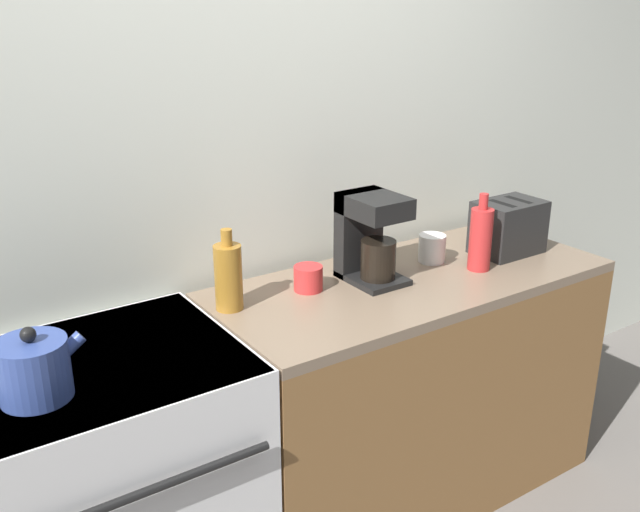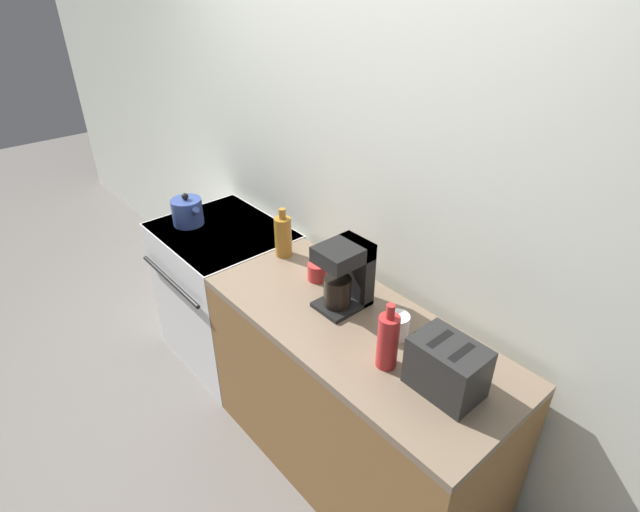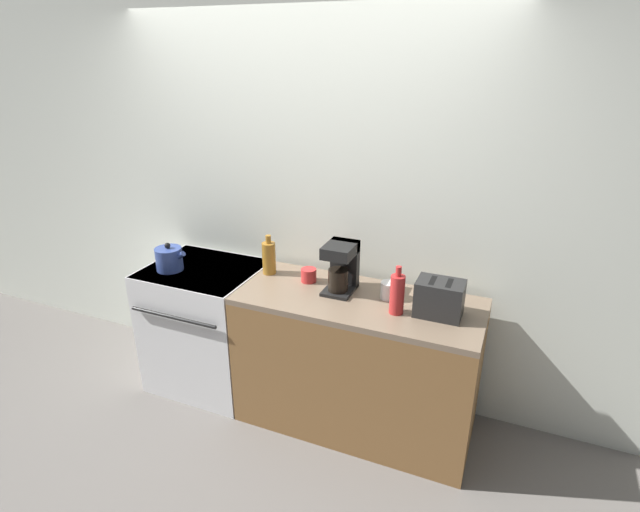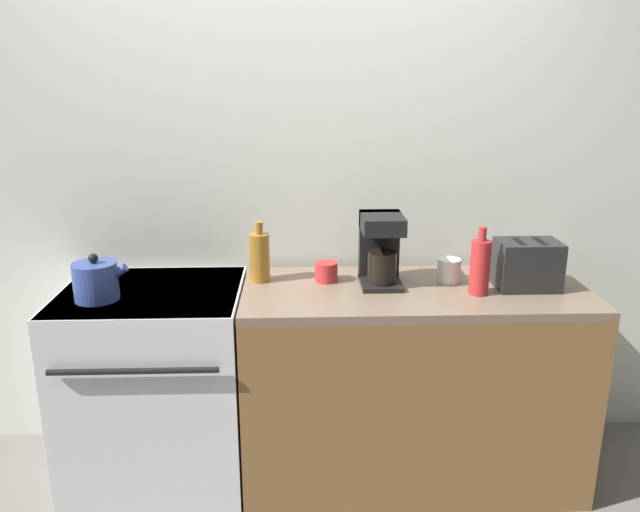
# 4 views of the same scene
# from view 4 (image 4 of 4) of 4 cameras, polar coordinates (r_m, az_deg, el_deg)

# --- Properties ---
(wall_back) EXTENTS (8.00, 0.05, 2.60)m
(wall_back) POSITION_cam_4_polar(r_m,az_deg,el_deg) (2.89, -2.60, 7.18)
(wall_back) COLOR silver
(wall_back) RESTS_ON ground_plane
(stove) EXTENTS (0.75, 0.68, 0.89)m
(stove) POSITION_cam_4_polar(r_m,az_deg,el_deg) (2.87, -14.61, -11.26)
(stove) COLOR silver
(stove) RESTS_ON ground_plane
(counter_block) EXTENTS (1.45, 0.62, 0.89)m
(counter_block) POSITION_cam_4_polar(r_m,az_deg,el_deg) (2.84, 8.31, -11.43)
(counter_block) COLOR brown
(counter_block) RESTS_ON ground_plane
(kettle) EXTENTS (0.22, 0.18, 0.19)m
(kettle) POSITION_cam_4_polar(r_m,az_deg,el_deg) (2.63, -19.78, -2.15)
(kettle) COLOR #33478C
(kettle) RESTS_ON stove
(toaster) EXTENTS (0.26, 0.18, 0.20)m
(toaster) POSITION_cam_4_polar(r_m,az_deg,el_deg) (2.75, 18.41, -0.75)
(toaster) COLOR black
(toaster) RESTS_ON counter_block
(coffee_maker) EXTENTS (0.17, 0.23, 0.31)m
(coffee_maker) POSITION_cam_4_polar(r_m,az_deg,el_deg) (2.66, 5.58, 0.86)
(coffee_maker) COLOR black
(coffee_maker) RESTS_ON counter_block
(bottle_amber) EXTENTS (0.09, 0.09, 0.26)m
(bottle_amber) POSITION_cam_4_polar(r_m,az_deg,el_deg) (2.70, -5.56, -0.04)
(bottle_amber) COLOR #9E6B23
(bottle_amber) RESTS_ON counter_block
(bottle_red) EXTENTS (0.08, 0.08, 0.28)m
(bottle_red) POSITION_cam_4_polar(r_m,az_deg,el_deg) (2.61, 14.41, -0.92)
(bottle_red) COLOR #B72828
(bottle_red) RESTS_ON counter_block
(cup_red) EXTENTS (0.10, 0.10, 0.08)m
(cup_red) POSITION_cam_4_polar(r_m,az_deg,el_deg) (2.70, 0.58, -1.45)
(cup_red) COLOR red
(cup_red) RESTS_ON counter_block
(cup_white) EXTENTS (0.10, 0.10, 0.10)m
(cup_white) POSITION_cam_4_polar(r_m,az_deg,el_deg) (2.75, 11.70, -1.30)
(cup_white) COLOR white
(cup_white) RESTS_ON counter_block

